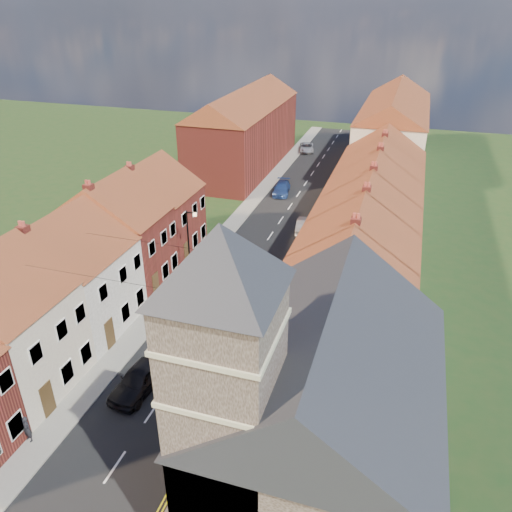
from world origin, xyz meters
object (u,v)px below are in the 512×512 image
(church, at_px, (311,401))
(pedestrian_left, at_px, (27,429))
(car_near, at_px, (140,378))
(pedestrian_left_b, at_px, (170,295))
(lamppost, at_px, (189,241))
(car_far, at_px, (282,188))
(car_distant, at_px, (307,148))
(car_mid, at_px, (210,262))
(car_mid_b, at_px, (304,225))
(pedestrian_right, at_px, (243,368))

(church, xyz_separation_m, pedestrian_left, (-14.46, -1.25, -4.98))
(car_near, distance_m, pedestrian_left_b, 8.90)
(lamppost, distance_m, car_near, 13.11)
(car_far, xyz_separation_m, pedestrian_left, (-3.14, -39.57, 0.26))
(car_distant, bearing_deg, car_mid, -102.42)
(church, height_order, pedestrian_left_b, church)
(car_mid, distance_m, car_mid_b, 11.47)
(pedestrian_right, bearing_deg, pedestrian_left, 36.88)
(pedestrian_left, bearing_deg, car_mid_b, 86.68)
(car_far, height_order, car_distant, car_far)
(car_far, bearing_deg, car_distant, 84.95)
(car_distant, distance_m, pedestrian_left_b, 43.84)
(church, height_order, pedestrian_left, church)
(car_far, distance_m, pedestrian_right, 32.43)
(lamppost, bearing_deg, pedestrian_left_b, -88.94)
(lamppost, xyz_separation_m, car_mid, (0.72, 2.22, -2.86))
(car_distant, height_order, car_mid_b, car_mid_b)
(pedestrian_left, bearing_deg, church, 16.59)
(lamppost, height_order, car_mid, lamppost)
(car_near, height_order, pedestrian_left, pedestrian_left)
(car_near, xyz_separation_m, pedestrian_left, (-3.60, -5.32, 0.10))
(car_mid, distance_m, pedestrian_left, 20.25)
(pedestrian_left, xyz_separation_m, pedestrian_left_b, (1.36, 13.93, 0.04))
(car_far, height_order, pedestrian_right, pedestrian_right)
(church, height_order, car_distant, church)
(church, distance_m, car_mid, 23.22)
(pedestrian_right, bearing_deg, car_distant, -85.08)
(car_distant, xyz_separation_m, pedestrian_right, (7.04, -50.04, 0.47))
(car_near, distance_m, pedestrian_left, 6.42)
(church, bearing_deg, pedestrian_right, 129.10)
(lamppost, distance_m, pedestrian_right, 13.16)
(car_mid, distance_m, car_distant, 37.61)
(lamppost, relative_size, pedestrian_left_b, 3.68)
(car_mid_b, bearing_deg, pedestrian_left_b, 60.10)
(car_mid, xyz_separation_m, pedestrian_left, (-2.01, -20.15, 0.22))
(church, height_order, lamppost, church)
(pedestrian_right, relative_size, pedestrian_left_b, 1.16)
(church, distance_m, car_distant, 58.07)
(lamppost, relative_size, car_near, 1.29)
(car_mid, height_order, car_far, car_mid)
(car_mid, relative_size, pedestrian_left, 2.66)
(car_far, xyz_separation_m, pedestrian_right, (6.06, -31.85, 0.43))
(car_near, xyz_separation_m, car_distant, (-1.43, 52.44, -0.19))
(pedestrian_right, bearing_deg, car_mid_b, -89.98)
(lamppost, distance_m, pedestrian_left, 18.17)
(lamppost, xyz_separation_m, pedestrian_right, (7.92, -10.21, -2.47))
(car_mid, bearing_deg, pedestrian_left, -80.37)
(car_far, distance_m, car_distant, 18.21)
(car_mid, distance_m, pedestrian_left_b, 6.26)
(car_near, bearing_deg, church, -14.30)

